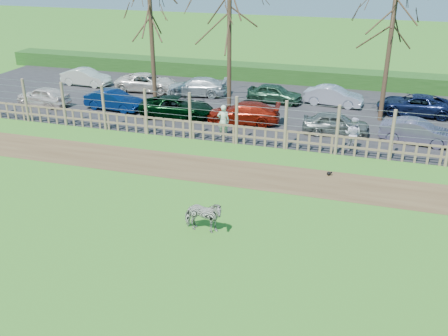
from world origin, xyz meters
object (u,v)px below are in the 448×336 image
(tree_mid, at_px, (229,29))
(car_9, at_px, (196,87))
(car_3, at_px, (243,113))
(car_5, at_px, (417,132))
(zebra, at_px, (203,216))
(car_4, at_px, (336,123))
(car_2, at_px, (177,107))
(car_1, at_px, (114,100))
(car_8, at_px, (147,82))
(tree_right, at_px, (392,28))
(car_11, at_px, (334,96))
(car_0, at_px, (43,96))
(car_12, at_px, (414,105))
(car_10, at_px, (275,93))
(car_7, at_px, (86,77))
(visitor_a, at_px, (223,121))
(tree_left, at_px, (150,15))
(crow, at_px, (329,173))
(visitor_b, at_px, (353,134))

(tree_mid, height_order, car_9, tree_mid)
(car_3, distance_m, car_5, 9.30)
(zebra, height_order, car_4, zebra)
(car_2, height_order, car_3, same)
(car_1, relative_size, car_8, 0.84)
(car_4, relative_size, car_9, 0.85)
(tree_right, height_order, car_11, tree_right)
(car_4, distance_m, car_11, 5.41)
(car_0, height_order, car_12, same)
(car_2, bearing_deg, car_3, -96.07)
(car_2, relative_size, car_9, 1.04)
(car_3, distance_m, car_10, 4.62)
(tree_mid, bearing_deg, car_7, 167.37)
(car_4, relative_size, car_12, 0.82)
(tree_mid, distance_m, tree_right, 9.02)
(car_9, bearing_deg, car_12, 81.75)
(car_8, bearing_deg, tree_right, -102.91)
(car_1, distance_m, car_11, 13.74)
(car_2, xyz_separation_m, car_3, (4.05, 0.04, 0.00))
(car_3, relative_size, car_10, 1.17)
(visitor_a, bearing_deg, car_12, -159.58)
(tree_left, height_order, crow, tree_left)
(car_0, xyz_separation_m, car_1, (4.71, 0.48, 0.00))
(zebra, relative_size, car_2, 0.34)
(tree_right, relative_size, car_3, 1.78)
(tree_left, height_order, car_0, tree_left)
(zebra, bearing_deg, tree_right, -21.78)
(zebra, height_order, car_10, zebra)
(zebra, distance_m, car_12, 18.11)
(visitor_b, height_order, car_9, visitor_b)
(zebra, bearing_deg, car_11, -9.94)
(visitor_b, xyz_separation_m, car_2, (-10.25, 2.55, -0.26))
(visitor_a, distance_m, car_4, 6.03)
(zebra, relative_size, visitor_b, 0.85)
(car_4, relative_size, car_5, 0.97)
(car_5, height_order, car_9, same)
(visitor_a, relative_size, car_10, 0.49)
(crow, distance_m, car_1, 14.98)
(car_2, xyz_separation_m, car_11, (8.62, 5.06, 0.00))
(tree_left, distance_m, car_0, 8.72)
(visitor_a, bearing_deg, zebra, 87.82)
(car_2, height_order, car_12, same)
(car_2, relative_size, car_4, 1.23)
(zebra, bearing_deg, car_0, 51.50)
(car_5, distance_m, car_12, 5.00)
(tree_right, relative_size, crow, 30.40)
(car_0, xyz_separation_m, car_9, (8.49, 4.99, 0.00))
(zebra, xyz_separation_m, car_12, (7.71, 16.39, 0.02))
(car_8, height_order, car_12, same)
(tree_left, bearing_deg, visitor_b, -17.70)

